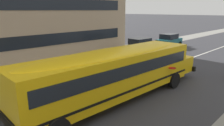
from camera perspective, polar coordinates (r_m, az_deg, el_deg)
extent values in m
plane|color=#38383D|center=(12.42, -3.40, -7.51)|extent=(400.00, 400.00, 0.00)
cube|color=gray|center=(18.53, -19.38, -0.95)|extent=(120.00, 3.00, 0.01)
cube|color=silver|center=(12.42, -3.40, -7.50)|extent=(110.00, 0.16, 0.01)
cube|color=yellow|center=(10.61, 0.59, -2.72)|extent=(10.37, 2.64, 2.06)
cube|color=yellow|center=(15.32, 16.62, -0.03)|extent=(1.56, 2.01, 1.03)
cube|color=black|center=(16.04, 17.87, -0.78)|extent=(0.26, 2.35, 0.34)
cube|color=black|center=(10.51, 0.60, -0.79)|extent=(9.75, 2.66, 0.60)
cube|color=black|center=(10.80, 0.59, -5.81)|extent=(10.39, 2.67, 0.11)
ellipsoid|color=yellow|center=(10.36, 0.61, 2.74)|extent=(9.95, 2.44, 0.34)
cylinder|color=red|center=(12.38, 16.05, -1.32)|extent=(0.42, 0.42, 0.03)
cylinder|color=black|center=(14.47, 8.49, -2.52)|extent=(0.94, 0.29, 0.94)
cylinder|color=black|center=(13.24, 16.52, -4.55)|extent=(0.94, 0.29, 0.94)
cylinder|color=black|center=(9.91, -21.31, -11.39)|extent=(0.94, 0.29, 0.94)
cube|color=#C1B28E|center=(23.29, 7.80, 4.31)|extent=(3.97, 1.87, 0.70)
cube|color=black|center=(23.08, 7.61, 5.91)|extent=(2.27, 1.65, 0.64)
cylinder|color=black|center=(24.88, 8.17, 4.10)|extent=(0.61, 0.21, 0.60)
cylinder|color=black|center=(23.86, 11.34, 3.54)|extent=(0.61, 0.21, 0.60)
cylinder|color=black|center=(22.94, 4.05, 3.37)|extent=(0.61, 0.21, 0.60)
cylinder|color=black|center=(21.84, 7.31, 2.74)|extent=(0.61, 0.21, 0.60)
cube|color=#195B66|center=(28.30, 15.29, 5.67)|extent=(3.92, 1.75, 0.70)
cube|color=black|center=(28.08, 15.23, 7.00)|extent=(2.22, 1.59, 0.64)
cylinder|color=black|center=(29.88, 15.03, 5.44)|extent=(0.60, 0.19, 0.60)
cylinder|color=black|center=(29.11, 17.96, 5.01)|extent=(0.60, 0.19, 0.60)
cylinder|color=black|center=(27.66, 12.39, 4.92)|extent=(0.60, 0.19, 0.60)
cylinder|color=black|center=(26.82, 15.47, 4.46)|extent=(0.60, 0.19, 0.60)
cube|color=black|center=(21.29, -12.30, 6.66)|extent=(14.79, 0.04, 1.10)
cube|color=black|center=(21.13, -12.77, 15.29)|extent=(14.79, 0.04, 1.10)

